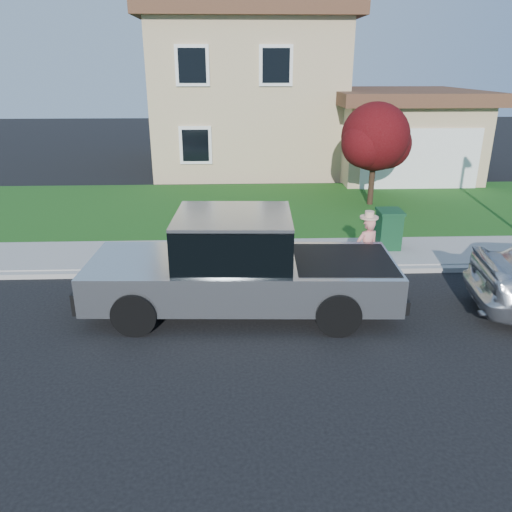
{
  "coord_description": "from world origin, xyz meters",
  "views": [
    {
      "loc": [
        -0.59,
        -7.95,
        4.64
      ],
      "look_at": [
        -0.23,
        0.98,
        1.2
      ],
      "focal_mm": 35.0,
      "sensor_mm": 36.0,
      "label": 1
    }
  ],
  "objects": [
    {
      "name": "lawn",
      "position": [
        1.0,
        8.5,
        0.05
      ],
      "size": [
        40.0,
        7.0,
        0.1
      ],
      "primitive_type": "cube",
      "color": "#1D4714",
      "rests_on": "ground"
    },
    {
      "name": "trash_bin",
      "position": [
        3.35,
        4.22,
        0.66
      ],
      "size": [
        0.62,
        0.71,
        1.01
      ],
      "rotation": [
        0.0,
        0.0,
        -0.01
      ],
      "color": "#0F3A1F",
      "rests_on": "sidewalk"
    },
    {
      "name": "ornamental_tree",
      "position": [
        4.09,
        8.73,
        2.29
      ],
      "size": [
        2.5,
        2.25,
        3.43
      ],
      "color": "black",
      "rests_on": "lawn"
    },
    {
      "name": "house",
      "position": [
        1.31,
        16.38,
        3.17
      ],
      "size": [
        14.0,
        11.3,
        6.85
      ],
      "color": "tan",
      "rests_on": "ground"
    },
    {
      "name": "ground",
      "position": [
        0.0,
        0.0,
        0.0
      ],
      "size": [
        80.0,
        80.0,
        0.0
      ],
      "primitive_type": "plane",
      "color": "black",
      "rests_on": "ground"
    },
    {
      "name": "curb",
      "position": [
        1.0,
        2.9,
        0.06
      ],
      "size": [
        40.0,
        0.2,
        0.12
      ],
      "primitive_type": "cube",
      "color": "gray",
      "rests_on": "ground"
    },
    {
      "name": "pickup_truck",
      "position": [
        -0.53,
        1.08,
        0.94
      ],
      "size": [
        6.2,
        2.49,
        2.01
      ],
      "rotation": [
        0.0,
        0.0,
        -0.04
      ],
      "color": "black",
      "rests_on": "ground"
    },
    {
      "name": "sidewalk",
      "position": [
        1.0,
        4.0,
        0.07
      ],
      "size": [
        40.0,
        2.0,
        0.15
      ],
      "primitive_type": "cube",
      "color": "gray",
      "rests_on": "ground"
    },
    {
      "name": "woman",
      "position": [
        2.31,
        2.42,
        0.78
      ],
      "size": [
        0.64,
        0.53,
        1.65
      ],
      "rotation": [
        0.0,
        0.0,
        3.5
      ],
      "color": "#D88076",
      "rests_on": "ground"
    }
  ]
}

